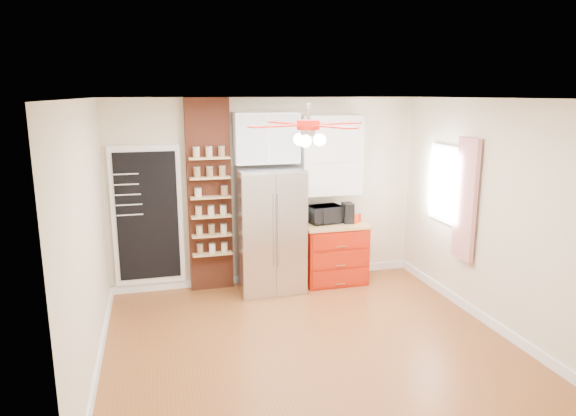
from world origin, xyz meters
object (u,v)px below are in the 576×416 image
object	(u,v)px
red_cabinet	(333,253)
toaster_oven	(325,214)
coffee_maker	(348,213)
ceiling_fan	(308,125)
canister_left	(355,218)
pantry_jar_oats	(198,193)
fridge	(270,230)

from	to	relation	value
red_cabinet	toaster_oven	bearing A→B (deg)	156.50
coffee_maker	ceiling_fan	bearing A→B (deg)	-121.30
canister_left	ceiling_fan	bearing A→B (deg)	-127.04
toaster_oven	pantry_jar_oats	bearing A→B (deg)	168.64
fridge	canister_left	distance (m)	1.27
ceiling_fan	canister_left	size ratio (longest dim) A/B	9.70
red_cabinet	ceiling_fan	world-z (taller)	ceiling_fan
fridge	toaster_oven	distance (m)	0.86
red_cabinet	pantry_jar_oats	size ratio (longest dim) A/B	7.99
red_cabinet	canister_left	size ratio (longest dim) A/B	6.52
fridge	pantry_jar_oats	world-z (taller)	fridge
pantry_jar_oats	fridge	bearing A→B (deg)	-8.61
fridge	red_cabinet	xyz separation A→B (m)	(0.97, 0.05, -0.42)
fridge	canister_left	size ratio (longest dim) A/B	12.13
red_cabinet	pantry_jar_oats	bearing A→B (deg)	177.15
canister_left	red_cabinet	bearing A→B (deg)	166.57
fridge	coffee_maker	size ratio (longest dim) A/B	5.99
red_cabinet	ceiling_fan	size ratio (longest dim) A/B	0.67
ceiling_fan	toaster_oven	xyz separation A→B (m)	(0.79, 1.74, -1.39)
toaster_oven	coffee_maker	world-z (taller)	coffee_maker
red_cabinet	coffee_maker	world-z (taller)	coffee_maker
red_cabinet	toaster_oven	world-z (taller)	toaster_oven
toaster_oven	pantry_jar_oats	xyz separation A→B (m)	(-1.81, 0.04, 0.40)
ceiling_fan	toaster_oven	distance (m)	2.36
ceiling_fan	pantry_jar_oats	distance (m)	2.27
coffee_maker	canister_left	bearing A→B (deg)	-28.42
toaster_oven	coffee_maker	size ratio (longest dim) A/B	1.60
ceiling_fan	coffee_maker	xyz separation A→B (m)	(1.12, 1.67, -1.38)
canister_left	toaster_oven	bearing A→B (deg)	163.42
red_cabinet	toaster_oven	distance (m)	0.59
ceiling_fan	canister_left	xyz separation A→B (m)	(1.21, 1.61, -1.45)
fridge	pantry_jar_oats	xyz separation A→B (m)	(-0.97, 0.15, 0.56)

